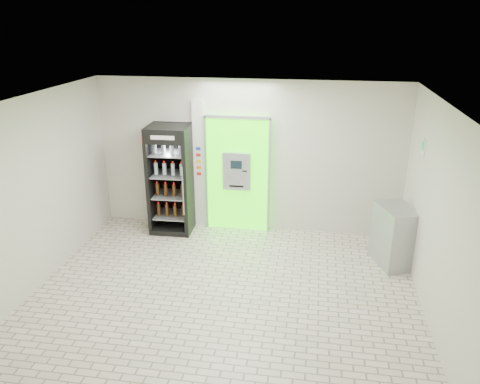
# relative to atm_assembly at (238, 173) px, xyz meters

# --- Properties ---
(ground) EXTENTS (6.00, 6.00, 0.00)m
(ground) POSITION_rel_atm_assembly_xyz_m (0.20, -2.41, -1.17)
(ground) COLOR beige
(ground) RESTS_ON ground
(room_shell) EXTENTS (6.00, 6.00, 6.00)m
(room_shell) POSITION_rel_atm_assembly_xyz_m (0.20, -2.41, 0.67)
(room_shell) COLOR beige
(room_shell) RESTS_ON ground
(atm_assembly) EXTENTS (1.30, 0.24, 2.33)m
(atm_assembly) POSITION_rel_atm_assembly_xyz_m (0.00, 0.00, 0.00)
(atm_assembly) COLOR #31F807
(atm_assembly) RESTS_ON ground
(pillar) EXTENTS (0.22, 0.11, 2.60)m
(pillar) POSITION_rel_atm_assembly_xyz_m (-0.78, 0.04, 0.13)
(pillar) COLOR silver
(pillar) RESTS_ON ground
(beverage_cooler) EXTENTS (0.83, 0.77, 2.14)m
(beverage_cooler) POSITION_rel_atm_assembly_xyz_m (-1.28, -0.27, -0.14)
(beverage_cooler) COLOR black
(beverage_cooler) RESTS_ON ground
(steel_cabinet) EXTENTS (0.78, 0.93, 1.06)m
(steel_cabinet) POSITION_rel_atm_assembly_xyz_m (2.92, -1.02, -0.64)
(steel_cabinet) COLOR #9A9CA1
(steel_cabinet) RESTS_ON ground
(exit_sign) EXTENTS (0.02, 0.22, 0.26)m
(exit_sign) POSITION_rel_atm_assembly_xyz_m (3.19, -1.01, 0.95)
(exit_sign) COLOR white
(exit_sign) RESTS_ON room_shell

